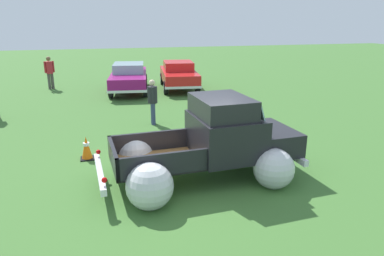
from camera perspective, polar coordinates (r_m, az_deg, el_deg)
ground_plane at (r=8.41m, az=1.08°, el=-8.11°), size 80.00×80.00×0.00m
vintage_pickup_truck at (r=8.24m, az=3.66°, el=-2.96°), size 4.72×2.97×1.96m
show_car_0 at (r=18.57m, az=-10.16°, el=8.23°), size 2.43×4.89×1.43m
show_car_1 at (r=19.11m, az=-2.18°, el=8.72°), size 2.30×4.57×1.43m
spectator_0 at (r=12.48m, az=-6.39°, el=4.64°), size 0.37×0.54×1.59m
spectator_2 at (r=20.32m, az=-22.03°, el=8.59°), size 0.52×0.45×1.73m
lane_cone_0 at (r=9.81m, az=-16.69°, el=-3.11°), size 0.36×0.36×0.63m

